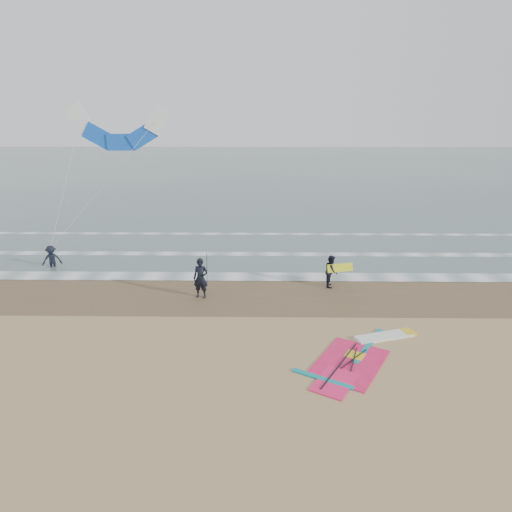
{
  "coord_description": "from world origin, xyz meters",
  "views": [
    {
      "loc": [
        -0.67,
        -13.81,
        8.38
      ],
      "look_at": [
        -0.93,
        5.0,
        2.2
      ],
      "focal_mm": 32.0,
      "sensor_mm": 36.0,
      "label": 1
    }
  ],
  "objects_px": {
    "person_walking": "(331,271)",
    "person_wading": "(51,254)",
    "windsurf_rig": "(361,355)",
    "person_standing": "(201,278)",
    "surf_kite": "(120,131)"
  },
  "relations": [
    {
      "from": "windsurf_rig",
      "to": "person_standing",
      "type": "xyz_separation_m",
      "value": [
        -6.3,
        5.14,
        0.91
      ]
    },
    {
      "from": "person_standing",
      "to": "person_wading",
      "type": "bearing_deg",
      "value": 165.43
    },
    {
      "from": "windsurf_rig",
      "to": "surf_kite",
      "type": "height_order",
      "value": "surf_kite"
    },
    {
      "from": "surf_kite",
      "to": "person_standing",
      "type": "bearing_deg",
      "value": -53.35
    },
    {
      "from": "windsurf_rig",
      "to": "person_wading",
      "type": "relative_size",
      "value": 3.11
    },
    {
      "from": "person_walking",
      "to": "person_wading",
      "type": "relative_size",
      "value": 0.99
    },
    {
      "from": "windsurf_rig",
      "to": "person_walking",
      "type": "height_order",
      "value": "person_walking"
    },
    {
      "from": "windsurf_rig",
      "to": "person_wading",
      "type": "distance_m",
      "value": 17.54
    },
    {
      "from": "windsurf_rig",
      "to": "person_wading",
      "type": "xyz_separation_m",
      "value": [
        -14.95,
        9.13,
        0.76
      ]
    },
    {
      "from": "person_walking",
      "to": "surf_kite",
      "type": "relative_size",
      "value": 0.21
    },
    {
      "from": "person_walking",
      "to": "surf_kite",
      "type": "bearing_deg",
      "value": 71.07
    },
    {
      "from": "person_standing",
      "to": "surf_kite",
      "type": "xyz_separation_m",
      "value": [
        -5.26,
        7.06,
        6.14
      ]
    },
    {
      "from": "surf_kite",
      "to": "windsurf_rig",
      "type": "bearing_deg",
      "value": -46.57
    },
    {
      "from": "windsurf_rig",
      "to": "person_standing",
      "type": "bearing_deg",
      "value": 140.79
    },
    {
      "from": "windsurf_rig",
      "to": "person_wading",
      "type": "bearing_deg",
      "value": 148.59
    }
  ]
}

